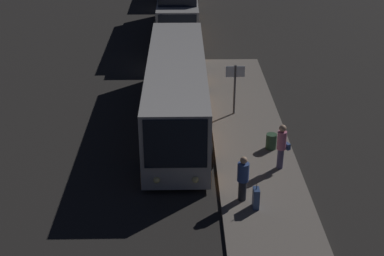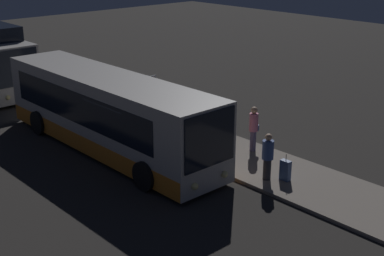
# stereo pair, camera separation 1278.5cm
# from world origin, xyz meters

# --- Properties ---
(ground) EXTENTS (80.00, 80.00, 0.00)m
(ground) POSITION_xyz_m (0.00, 0.00, 0.00)
(ground) COLOR #2B2826
(platform) EXTENTS (20.00, 3.23, 0.13)m
(platform) POSITION_xyz_m (0.00, 3.21, 0.06)
(platform) COLOR slate
(platform) RESTS_ON ground
(bus_lead) EXTENTS (11.90, 2.81, 3.10)m
(bus_lead) POSITION_xyz_m (-1.55, 0.04, 1.55)
(bus_lead) COLOR #B2ADA8
(bus_lead) RESTS_ON ground
(bus_second) EXTENTS (11.87, 2.80, 3.85)m
(bus_second) POSITION_xyz_m (-15.47, 0.04, 1.76)
(bus_second) COLOR #B2ADA8
(bus_second) RESTS_ON ground
(passenger_boarding) EXTENTS (0.51, 0.61, 1.85)m
(passenger_boarding) POSITION_xyz_m (2.78, 4.06, 1.14)
(passenger_boarding) COLOR #4C476B
(passenger_boarding) RESTS_ON platform
(passenger_waiting) EXTENTS (0.42, 0.42, 1.71)m
(passenger_waiting) POSITION_xyz_m (4.93, 2.35, 1.05)
(passenger_waiting) COLOR #2D2D33
(passenger_waiting) RESTS_ON platform
(suitcase) EXTENTS (0.38, 0.21, 0.98)m
(suitcase) POSITION_xyz_m (5.42, 2.77, 0.50)
(suitcase) COLOR #334C7F
(suitcase) RESTS_ON platform
(sign_post) EXTENTS (0.10, 0.87, 2.41)m
(sign_post) POSITION_xyz_m (-2.26, 2.71, 1.71)
(sign_post) COLOR #4C4C51
(sign_post) RESTS_ON platform
(trash_bin) EXTENTS (0.44, 0.44, 0.65)m
(trash_bin) POSITION_xyz_m (1.20, 3.94, 0.45)
(trash_bin) COLOR #2D4C33
(trash_bin) RESTS_ON platform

